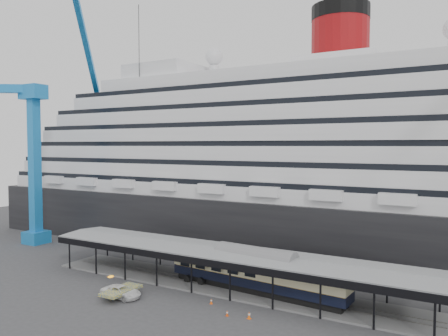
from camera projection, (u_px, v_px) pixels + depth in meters
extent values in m
plane|color=#38383B|center=(207.00, 299.00, 55.22)|extent=(200.00, 200.00, 0.00)
cube|color=black|center=(296.00, 221.00, 82.74)|extent=(130.00, 30.00, 10.00)
cylinder|color=maroon|center=(340.00, 44.00, 77.10)|extent=(10.00, 10.00, 9.00)
cylinder|color=black|center=(341.00, 13.00, 76.83)|extent=(10.10, 10.10, 2.50)
sphere|color=silver|center=(214.00, 57.00, 89.91)|extent=(3.60, 3.60, 3.60)
cube|color=slate|center=(226.00, 287.00, 59.55)|extent=(56.00, 8.00, 0.24)
cube|color=slate|center=(223.00, 287.00, 58.92)|extent=(54.00, 0.08, 0.10)
cube|color=slate|center=(228.00, 284.00, 60.17)|extent=(54.00, 0.08, 0.10)
cube|color=black|center=(209.00, 263.00, 55.42)|extent=(56.00, 0.18, 0.90)
cube|color=black|center=(241.00, 249.00, 63.24)|extent=(56.00, 0.18, 0.90)
cube|color=slate|center=(226.00, 250.00, 59.29)|extent=(56.00, 9.00, 0.24)
cube|color=#1B7DCD|center=(36.00, 237.00, 86.53)|extent=(4.00, 4.00, 2.40)
cube|color=#1B7DCD|center=(35.00, 166.00, 85.79)|extent=(1.80, 1.80, 26.00)
cube|color=#1B7DCD|center=(33.00, 92.00, 85.04)|extent=(5.00, 3.20, 2.80)
cube|color=#1B7DCD|center=(86.00, 44.00, 85.51)|extent=(12.92, 17.86, 16.80)
cube|color=#1B7DCD|center=(14.00, 89.00, 84.68)|extent=(5.83, 4.75, 1.60)
cylinder|color=black|center=(140.00, 124.00, 87.28)|extent=(0.12, 0.12, 47.21)
imported|color=white|center=(121.00, 292.00, 55.64)|extent=(5.45, 2.57, 1.51)
cube|color=black|center=(255.00, 288.00, 57.33)|extent=(24.24, 4.76, 0.80)
cube|color=black|center=(255.00, 281.00, 57.27)|extent=(25.43, 5.31, 1.26)
cube|color=beige|center=(255.00, 270.00, 57.20)|extent=(25.43, 5.35, 1.49)
cube|color=black|center=(256.00, 263.00, 57.15)|extent=(25.43, 5.31, 0.46)
cube|color=#F75A0D|center=(211.00, 304.00, 53.46)|extent=(0.44, 0.44, 0.03)
cone|color=#F75A0D|center=(211.00, 301.00, 53.45)|extent=(0.37, 0.37, 0.66)
cylinder|color=white|center=(211.00, 301.00, 53.44)|extent=(0.21, 0.21, 0.13)
cube|color=#DF470C|center=(227.00, 316.00, 49.66)|extent=(0.42, 0.42, 0.03)
cone|color=#DF470C|center=(227.00, 313.00, 49.65)|extent=(0.36, 0.36, 0.65)
cylinder|color=white|center=(227.00, 313.00, 49.64)|extent=(0.21, 0.21, 0.13)
cube|color=#F35D0D|center=(249.00, 319.00, 48.86)|extent=(0.54, 0.54, 0.03)
cone|color=#F35D0D|center=(249.00, 315.00, 48.84)|extent=(0.45, 0.45, 0.81)
cylinder|color=white|center=(249.00, 314.00, 48.84)|extent=(0.26, 0.26, 0.16)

